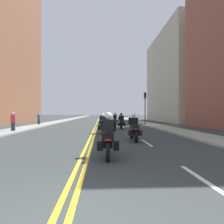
{
  "coord_description": "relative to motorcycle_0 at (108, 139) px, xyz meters",
  "views": [
    {
      "loc": [
        0.62,
        -2.81,
        1.63
      ],
      "look_at": [
        1.95,
        22.15,
        1.76
      ],
      "focal_mm": 32.09,
      "sensor_mm": 36.0,
      "label": 1
    }
  ],
  "objects": [
    {
      "name": "motorcycle_5",
      "position": [
        1.69,
        21.06,
        0.0
      ],
      "size": [
        0.78,
        2.28,
        1.64
      ],
      "rotation": [
        0.0,
        0.0,
        -0.06
      ],
      "color": "black",
      "rests_on": "ground"
    },
    {
      "name": "traffic_light_near",
      "position": [
        5.71,
        19.64,
        2.4
      ],
      "size": [
        0.28,
        0.38,
        4.44
      ],
      "color": "black",
      "rests_on": "ground"
    },
    {
      "name": "motorcycle_6",
      "position": [
        -0.04,
        25.42,
        -0.02
      ],
      "size": [
        0.78,
        2.23,
        1.58
      ],
      "rotation": [
        0.0,
        0.0,
        0.04
      ],
      "color": "black",
      "rests_on": "ground"
    },
    {
      "name": "motorcycle_2",
      "position": [
        -0.13,
        8.5,
        -0.01
      ],
      "size": [
        0.76,
        2.18,
        1.59
      ],
      "rotation": [
        0.0,
        0.0,
        0.0
      ],
      "color": "black",
      "rests_on": "ground"
    },
    {
      "name": "pedestrian_1",
      "position": [
        -7.82,
        10.22,
        0.21
      ],
      "size": [
        0.37,
        0.24,
        1.71
      ],
      "rotation": [
        0.0,
        0.0,
        3.19
      ],
      "color": "#222A31",
      "rests_on": "ground"
    },
    {
      "name": "building_right_1",
      "position": [
        14.66,
        31.04,
        7.9
      ],
      "size": [
        7.51,
        20.1,
        17.14
      ],
      "color": "#A5A992",
      "rests_on": "ground"
    },
    {
      "name": "motorcycle_3",
      "position": [
        1.76,
        12.77,
        0.01
      ],
      "size": [
        0.77,
        2.13,
        1.64
      ],
      "rotation": [
        0.0,
        0.0,
        -0.02
      ],
      "color": "black",
      "rests_on": "ground"
    },
    {
      "name": "pedestrian_0",
      "position": [
        -8.63,
        19.98,
        0.18
      ],
      "size": [
        0.41,
        0.33,
        1.65
      ],
      "rotation": [
        0.0,
        0.0,
        2.8
      ],
      "color": "#222C35",
      "rests_on": "ground"
    },
    {
      "name": "motorcycle_4",
      "position": [
        -0.17,
        17.11,
        -0.02
      ],
      "size": [
        0.77,
        2.11,
        1.58
      ],
      "rotation": [
        0.0,
        0.0,
        0.02
      ],
      "color": "black",
      "rests_on": "ground"
    },
    {
      "name": "sidewalk_left",
      "position": [
        -8.24,
        43.45,
        -0.61
      ],
      "size": [
        2.36,
        144.0,
        0.12
      ],
      "primitive_type": "cube",
      "color": "gray",
      "rests_on": "ground"
    },
    {
      "name": "motorcycle_1",
      "position": [
        1.65,
        4.29,
        -0.01
      ],
      "size": [
        0.76,
        2.26,
        1.63
      ],
      "rotation": [
        0.0,
        0.0,
        0.0
      ],
      "color": "black",
      "rests_on": "ground"
    },
    {
      "name": "centreline_yellow_outer",
      "position": [
        -0.76,
        43.45,
        -0.66
      ],
      "size": [
        0.12,
        132.0,
        0.01
      ],
      "primitive_type": "cube",
      "color": "yellow",
      "rests_on": "ground"
    },
    {
      "name": "centreline_yellow_inner",
      "position": [
        -1.0,
        43.45,
        -0.66
      ],
      "size": [
        0.12,
        132.0,
        0.01
      ],
      "primitive_type": "cube",
      "color": "yellow",
      "rests_on": "ground"
    },
    {
      "name": "lane_dashes_white",
      "position": [
        2.22,
        24.45,
        -0.66
      ],
      "size": [
        0.14,
        56.4,
        0.01
      ],
      "color": "silver",
      "rests_on": "ground"
    },
    {
      "name": "motorcycle_0",
      "position": [
        0.0,
        0.0,
        0.0
      ],
      "size": [
        0.78,
        2.24,
        1.67
      ],
      "rotation": [
        0.0,
        0.0,
        -0.06
      ],
      "color": "black",
      "rests_on": "ground"
    },
    {
      "name": "sidewalk_right",
      "position": [
        6.49,
        43.45,
        -0.61
      ],
      "size": [
        2.36,
        144.0,
        0.12
      ],
      "primitive_type": "cube",
      "color": "#95A190",
      "rests_on": "ground"
    },
    {
      "name": "ground_plane",
      "position": [
        -0.88,
        43.45,
        -0.67
      ],
      "size": [
        264.0,
        264.0,
        0.0
      ],
      "primitive_type": "plane",
      "color": "#333938"
    }
  ]
}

